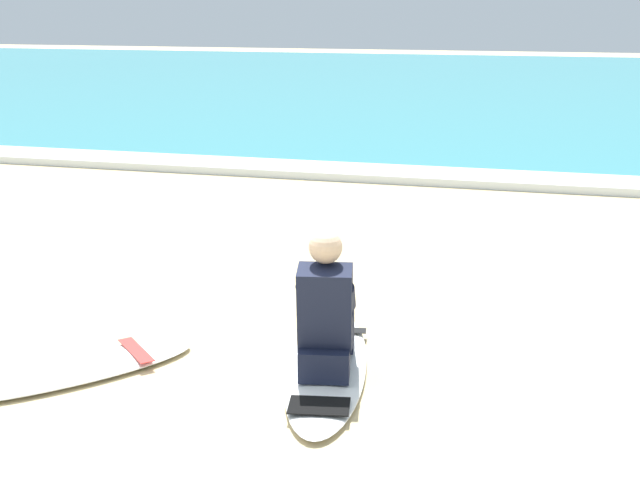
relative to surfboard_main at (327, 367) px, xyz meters
name	(u,v)px	position (x,y,z in m)	size (l,w,h in m)	color
ground_plane	(198,389)	(-0.73, -0.47, -0.04)	(80.00, 80.00, 0.00)	#CCB584
sea	(472,85)	(-0.73, 20.17, 0.01)	(80.00, 28.00, 0.10)	teal
breaking_foam	(390,174)	(-0.73, 6.47, 0.02)	(80.00, 0.90, 0.11)	white
surfboard_main	(327,367)	(0.00, 0.00, 0.00)	(0.85, 2.06, 0.08)	white
surfer_seated	(326,317)	(0.02, -0.12, 0.40)	(0.46, 0.75, 0.95)	black
surfboard_spare_near	(63,371)	(-1.67, -0.51, 0.00)	(1.62, 1.65, 0.08)	white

